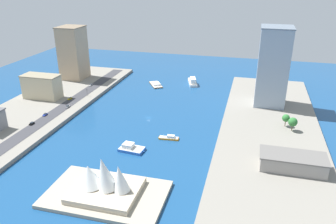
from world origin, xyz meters
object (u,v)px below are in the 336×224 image
(catamaran_blue, at_px, (131,148))
(apartment_midrise_tan, at_px, (73,53))
(barge_flat_brown, at_px, (156,84))
(van_white, at_px, (91,85))
(carpark_squat_concrete, at_px, (293,162))
(tower_tall_glass, at_px, (273,67))
(hatchback_blue, at_px, (45,114))
(traffic_light_waterfront, at_px, (87,91))
(opera_landmark, at_px, (103,181))
(suv_black, at_px, (32,123))
(sedan_silver, at_px, (68,106))
(water_taxi_orange, at_px, (169,138))
(office_block_beige, at_px, (42,87))
(taxi_yellow_cab, at_px, (70,98))
(ferry_white_commuter, at_px, (193,82))

(catamaran_blue, relative_size, apartment_midrise_tan, 0.33)
(barge_flat_brown, height_order, van_white, van_white)
(carpark_squat_concrete, bearing_deg, tower_tall_glass, -83.58)
(catamaran_blue, distance_m, hatchback_blue, 88.15)
(hatchback_blue, height_order, traffic_light_waterfront, traffic_light_waterfront)
(apartment_midrise_tan, relative_size, carpark_squat_concrete, 1.45)
(opera_landmark, bearing_deg, suv_black, -35.20)
(catamaran_blue, xyz_separation_m, opera_landmark, (-3.49, 47.85, 7.18))
(traffic_light_waterfront, bearing_deg, barge_flat_brown, -133.14)
(tower_tall_glass, distance_m, suv_black, 193.64)
(sedan_silver, bearing_deg, tower_tall_glass, -162.30)
(water_taxi_orange, relative_size, tower_tall_glass, 0.23)
(hatchback_blue, xyz_separation_m, sedan_silver, (-8.34, -19.42, 0.08))
(traffic_light_waterfront, bearing_deg, catamaran_blue, 132.15)
(suv_black, bearing_deg, carpark_squat_concrete, 175.60)
(apartment_midrise_tan, relative_size, office_block_beige, 1.62)
(office_block_beige, height_order, traffic_light_waterfront, office_block_beige)
(barge_flat_brown, height_order, office_block_beige, office_block_beige)
(taxi_yellow_cab, distance_m, opera_landmark, 143.71)
(office_block_beige, distance_m, opera_landmark, 158.39)
(barge_flat_brown, relative_size, traffic_light_waterfront, 3.58)
(taxi_yellow_cab, height_order, traffic_light_waterfront, traffic_light_waterfront)
(traffic_light_waterfront, bearing_deg, apartment_midrise_tan, -51.20)
(ferry_white_commuter, distance_m, sedan_silver, 130.16)
(ferry_white_commuter, bearing_deg, water_taxi_orange, 93.43)
(sedan_silver, bearing_deg, suv_black, 77.34)
(barge_flat_brown, distance_m, taxi_yellow_cab, 88.38)
(tower_tall_glass, distance_m, office_block_beige, 199.03)
(water_taxi_orange, bearing_deg, taxi_yellow_cab, -23.96)
(catamaran_blue, distance_m, traffic_light_waterfront, 107.55)
(taxi_yellow_cab, relative_size, sedan_silver, 1.11)
(water_taxi_orange, bearing_deg, opera_landmark, 76.65)
(taxi_yellow_cab, relative_size, traffic_light_waterfront, 0.80)
(ferry_white_commuter, bearing_deg, opera_landmark, 87.34)
(ferry_white_commuter, relative_size, van_white, 5.36)
(water_taxi_orange, bearing_deg, hatchback_blue, -4.69)
(barge_flat_brown, distance_m, carpark_squat_concrete, 180.17)
(carpark_squat_concrete, distance_m, opera_landmark, 105.82)
(barge_flat_brown, bearing_deg, traffic_light_waterfront, 46.86)
(sedan_silver, distance_m, traffic_light_waterfront, 30.47)
(taxi_yellow_cab, bearing_deg, ferry_white_commuter, -140.25)
(suv_black, height_order, opera_landmark, opera_landmark)
(tower_tall_glass, bearing_deg, water_taxi_orange, 49.86)
(traffic_light_waterfront, bearing_deg, taxi_yellow_cab, 50.01)
(carpark_squat_concrete, bearing_deg, taxi_yellow_cab, -20.64)
(barge_flat_brown, bearing_deg, suv_black, 63.33)
(traffic_light_waterfront, xyz_separation_m, opera_landmark, (-75.57, 127.48, 1.62))
(office_block_beige, bearing_deg, hatchback_blue, 125.38)
(barge_flat_brown, height_order, water_taxi_orange, water_taxi_orange)
(apartment_midrise_tan, distance_m, traffic_light_waterfront, 64.93)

